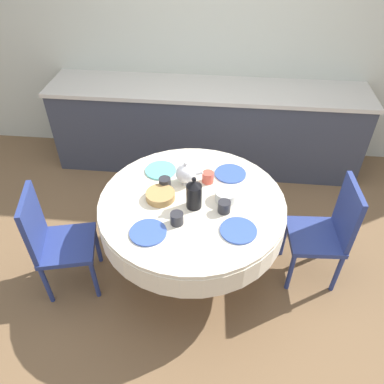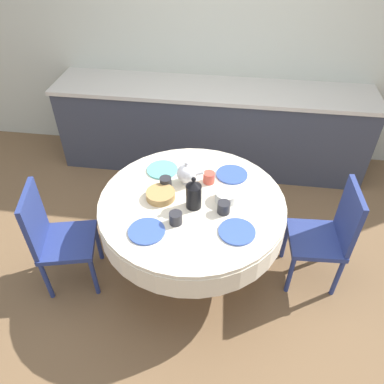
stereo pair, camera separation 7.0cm
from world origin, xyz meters
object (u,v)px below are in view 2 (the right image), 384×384
at_px(teapot, 187,173).
at_px(chair_right, 55,235).
at_px(chair_left, 329,233).
at_px(coffee_carafe, 194,194).

bearing_deg(teapot, chair_right, -154.39).
bearing_deg(chair_right, chair_left, 84.78).
height_order(chair_right, coffee_carafe, coffee_carafe).
relative_size(chair_right, coffee_carafe, 3.54).
distance_m(chair_left, coffee_carafe, 1.07).
relative_size(chair_left, teapot, 4.42).
xyz_separation_m(coffee_carafe, teapot, (-0.09, 0.26, -0.02)).
distance_m(chair_left, teapot, 1.14).
distance_m(chair_left, chair_right, 2.03).
xyz_separation_m(chair_left, teapot, (-1.09, 0.14, 0.34)).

